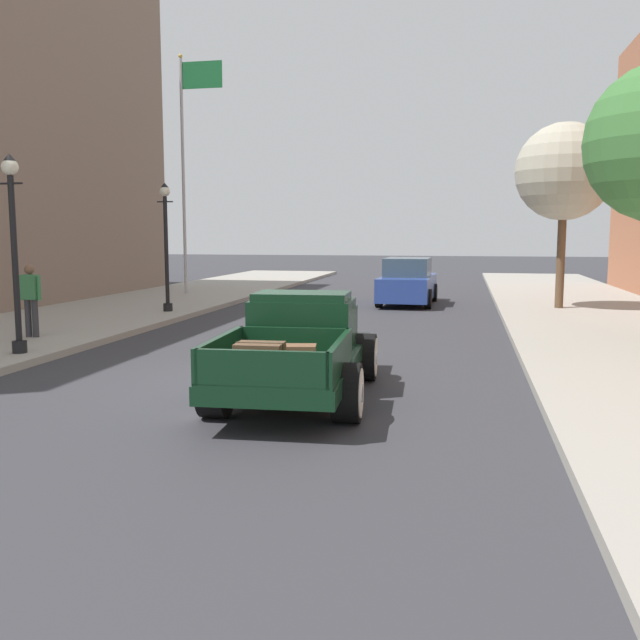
# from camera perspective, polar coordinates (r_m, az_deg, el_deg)

# --- Properties ---
(ground_plane) EXTENTS (140.00, 140.00, 0.00)m
(ground_plane) POSITION_cam_1_polar(r_m,az_deg,el_deg) (11.62, -5.48, -5.20)
(ground_plane) COLOR #333338
(hotrod_truck_dark_green) EXTENTS (2.36, 5.01, 1.58)m
(hotrod_truck_dark_green) POSITION_cam_1_polar(r_m,az_deg,el_deg) (10.72, -1.54, -2.11)
(hotrod_truck_dark_green) COLOR black
(hotrod_truck_dark_green) RESTS_ON ground
(car_background_blue) EXTENTS (1.97, 4.35, 1.65)m
(car_background_blue) POSITION_cam_1_polar(r_m,az_deg,el_deg) (24.56, 7.28, 3.07)
(car_background_blue) COLOR #284293
(car_background_blue) RESTS_ON ground
(pedestrian_sidewalk_left) EXTENTS (0.53, 0.22, 1.65)m
(pedestrian_sidewalk_left) POSITION_cam_1_polar(r_m,az_deg,el_deg) (16.89, -22.85, 1.84)
(pedestrian_sidewalk_left) COLOR #333338
(pedestrian_sidewalk_left) RESTS_ON sidewalk_left
(street_lamp_near) EXTENTS (0.50, 0.32, 3.85)m
(street_lamp_near) POSITION_cam_1_polar(r_m,az_deg,el_deg) (14.63, -24.03, 6.16)
(street_lamp_near) COLOR black
(street_lamp_near) RESTS_ON sidewalk_left
(street_lamp_far) EXTENTS (0.50, 0.32, 3.85)m
(street_lamp_far) POSITION_cam_1_polar(r_m,az_deg,el_deg) (21.33, -12.64, 6.71)
(street_lamp_far) COLOR black
(street_lamp_far) RESTS_ON sidewalk_left
(flagpole) EXTENTS (1.74, 0.16, 9.16)m
(flagpole) POSITION_cam_1_polar(r_m,az_deg,el_deg) (27.90, -10.87, 13.77)
(flagpole) COLOR #B2B2B7
(flagpole) RESTS_ON sidewalk_left
(street_tree_second) EXTENTS (3.02, 3.02, 5.77)m
(street_tree_second) POSITION_cam_1_polar(r_m,az_deg,el_deg) (23.14, 19.59, 11.46)
(street_tree_second) COLOR brown
(street_tree_second) RESTS_ON sidewalk_right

